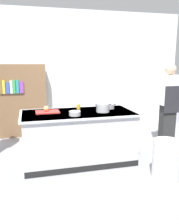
# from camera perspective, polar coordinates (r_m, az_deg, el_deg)

# --- Properties ---
(ground_plane) EXTENTS (10.00, 10.00, 0.00)m
(ground_plane) POSITION_cam_1_polar(r_m,az_deg,el_deg) (4.39, -2.56, -11.64)
(ground_plane) COLOR gray
(back_wall) EXTENTS (6.40, 0.12, 3.00)m
(back_wall) POSITION_cam_1_polar(r_m,az_deg,el_deg) (6.09, -6.87, 9.55)
(back_wall) COLOR silver
(back_wall) RESTS_ON ground_plane
(counter_island) EXTENTS (1.98, 0.98, 0.90)m
(counter_island) POSITION_cam_1_polar(r_m,az_deg,el_deg) (4.22, -2.62, -5.85)
(counter_island) COLOR #B7BABF
(counter_island) RESTS_ON ground_plane
(cutting_board) EXTENTS (0.40, 0.28, 0.02)m
(cutting_board) POSITION_cam_1_polar(r_m,az_deg,el_deg) (4.15, -10.09, 0.02)
(cutting_board) COLOR red
(cutting_board) RESTS_ON counter_island
(onion) EXTENTS (0.09, 0.09, 0.09)m
(onion) POSITION_cam_1_polar(r_m,az_deg,el_deg) (4.16, -10.37, 0.83)
(onion) COLOR tan
(onion) RESTS_ON cutting_board
(stock_pot) EXTENTS (0.30, 0.23, 0.15)m
(stock_pot) POSITION_cam_1_polar(r_m,az_deg,el_deg) (4.13, 3.24, 1.06)
(stock_pot) COLOR #B7BABF
(stock_pot) RESTS_ON counter_island
(sauce_pan) EXTENTS (0.25, 0.18, 0.09)m
(sauce_pan) POSITION_cam_1_polar(r_m,az_deg,el_deg) (4.42, 4.80, 1.40)
(sauce_pan) COLOR #99999E
(sauce_pan) RESTS_ON counter_island
(mixing_bowl) EXTENTS (0.19, 0.19, 0.07)m
(mixing_bowl) POSITION_cam_1_polar(r_m,az_deg,el_deg) (3.85, -3.56, -0.33)
(mixing_bowl) COLOR #B7BABF
(mixing_bowl) RESTS_ON counter_island
(juice_cup) EXTENTS (0.07, 0.07, 0.10)m
(juice_cup) POSITION_cam_1_polar(r_m,az_deg,el_deg) (4.35, -2.69, 1.29)
(juice_cup) COLOR yellow
(juice_cup) RESTS_ON counter_island
(trash_bin) EXTENTS (0.41, 0.41, 0.61)m
(trash_bin) POSITION_cam_1_polar(r_m,az_deg,el_deg) (3.85, 17.93, -10.83)
(trash_bin) COLOR silver
(trash_bin) RESTS_ON ground_plane
(person_chef) EXTENTS (0.38, 0.25, 1.72)m
(person_chef) POSITION_cam_1_polar(r_m,az_deg,el_deg) (5.09, 18.48, 1.86)
(person_chef) COLOR #282828
(person_chef) RESTS_ON ground_plane
(bookshelf) EXTENTS (1.10, 0.31, 1.70)m
(bookshelf) POSITION_cam_1_polar(r_m,az_deg,el_deg) (5.80, -15.86, 2.61)
(bookshelf) COLOR brown
(bookshelf) RESTS_ON ground_plane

